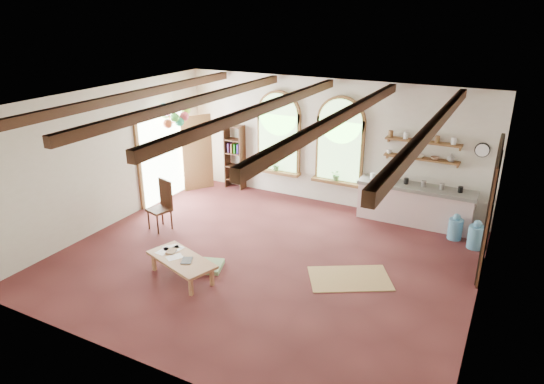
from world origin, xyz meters
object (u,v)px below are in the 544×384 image
Objects in this scene: kitchen_counter at (415,204)px; coffee_table at (181,261)px; balloon_cluster at (174,115)px; side_chair at (161,215)px.

kitchen_counter is 1.71× the size of coffee_table.
balloon_cluster is at bearing 128.20° from coffee_table.
side_chair reaches higher than kitchen_counter.
coffee_table is 1.35× the size of side_chair.
side_chair is (-5.09, -3.00, -0.14)m from kitchen_counter.
balloon_cluster reaches higher than side_chair.
coffee_table is at bearing -40.92° from side_chair.
side_chair is at bearing -149.46° from kitchen_counter.
kitchen_counter is 2.34× the size of balloon_cluster.
kitchen_counter is 2.31× the size of side_chair.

